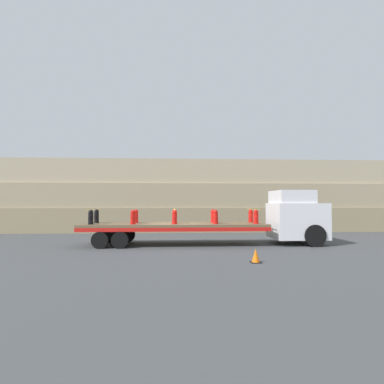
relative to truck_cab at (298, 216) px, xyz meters
The scene contains 18 objects.
ground_plane 7.07m from the truck_cab, behind, with size 120.00×120.00×0.00m, color #3F4244.
rock_cliff 10.58m from the truck_cab, 131.12° to the left, with size 60.00×3.30×5.70m.
truck_cab is the anchor object (origin of this frame).
flatbed_trailer 7.53m from the truck_cab, behind, with size 9.95×2.66×1.17m.
fire_hydrant_black_near_0 11.30m from the truck_cab, behind, with size 0.32×0.53×0.76m.
fire_hydrant_black_far_0 11.30m from the truck_cab, behind, with size 0.32×0.53×0.76m.
fire_hydrant_red_near_1 9.11m from the truck_cab, behind, with size 0.32×0.53×0.76m.
fire_hydrant_red_far_1 9.11m from the truck_cab, behind, with size 0.32×0.53×0.76m.
fire_hydrant_red_near_2 6.93m from the truck_cab, behind, with size 0.32×0.53×0.76m.
fire_hydrant_red_far_2 6.93m from the truck_cab, behind, with size 0.32×0.53×0.76m.
fire_hydrant_red_near_3 4.75m from the truck_cab, behind, with size 0.32×0.53×0.76m.
fire_hydrant_red_far_3 4.75m from the truck_cab, behind, with size 0.32×0.53×0.76m.
fire_hydrant_red_near_4 2.59m from the truck_cab, 167.42° to the right, with size 0.32×0.53×0.76m.
fire_hydrant_red_far_4 2.59m from the truck_cab, 167.42° to the left, with size 0.32×0.53×0.76m.
cargo_strap_rear 11.29m from the truck_cab, behind, with size 0.05×2.77×0.01m.
cargo_strap_middle 6.92m from the truck_cab, behind, with size 0.05×2.77×0.01m.
cargo_strap_front 2.56m from the truck_cab, behind, with size 0.05×2.77×0.01m.
traffic_cone 6.45m from the truck_cab, 126.64° to the right, with size 0.40×0.40×0.53m.
Camera 1 is at (0.07, -16.48, 2.30)m, focal length 28.00 mm.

